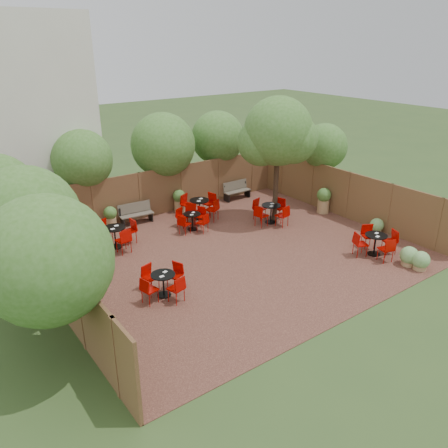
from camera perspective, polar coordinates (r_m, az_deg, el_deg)
ground at (r=15.86m, az=1.07°, el=-3.90°), size 80.00×80.00×0.00m
courtyard_paving at (r=15.85m, az=1.07°, el=-3.87°), size 12.00×10.00×0.02m
fence_back at (r=19.40m, az=-7.88°, el=4.10°), size 12.00×0.08×2.00m
fence_left at (r=13.08m, az=-20.51°, el=-6.61°), size 0.08×10.00×2.00m
fence_right at (r=19.44m, az=15.37°, el=3.53°), size 0.08×10.00×2.00m
neighbour_building at (r=19.97m, az=-24.34°, el=11.77°), size 5.00×4.00×8.00m
overhang_foliage at (r=15.63m, az=-12.15°, el=6.12°), size 15.70×10.92×2.79m
courtyard_tree at (r=17.86m, az=6.86°, el=11.09°), size 2.82×2.72×5.04m
park_bench_left at (r=18.66m, az=-11.12°, el=1.36°), size 1.41×0.55×0.85m
park_bench_right at (r=21.19m, az=1.57°, el=4.33°), size 1.36×0.44×0.84m
bistro_tables at (r=16.78m, az=-0.53°, el=-0.62°), size 8.82×8.12×0.93m
planters at (r=18.30m, az=-5.94°, el=1.68°), size 11.32×4.35×1.10m
low_shrubs at (r=16.72m, az=21.75°, el=-2.94°), size 2.01×3.29×0.66m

